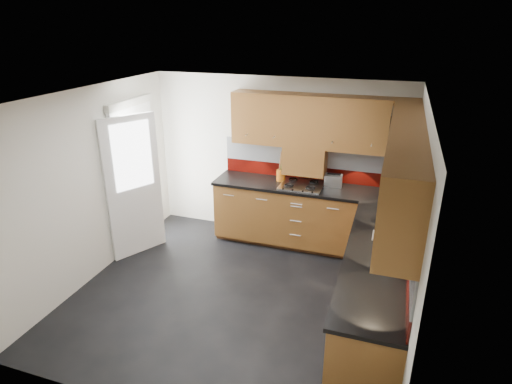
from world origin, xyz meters
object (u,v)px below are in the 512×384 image
(utensil_pot, at_px, (281,174))
(toaster, at_px, (333,180))
(food_processor, at_px, (385,208))
(gas_hob, at_px, (301,185))

(utensil_pot, relative_size, toaster, 1.86)
(toaster, relative_size, food_processor, 0.90)
(food_processor, bearing_deg, utensil_pot, 151.43)
(toaster, bearing_deg, food_processor, -48.43)
(gas_hob, bearing_deg, utensil_pot, 159.06)
(gas_hob, height_order, toaster, toaster)
(gas_hob, distance_m, toaster, 0.45)
(toaster, xyz_separation_m, food_processor, (0.74, -0.84, 0.04))
(gas_hob, height_order, food_processor, food_processor)
(gas_hob, relative_size, food_processor, 2.14)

